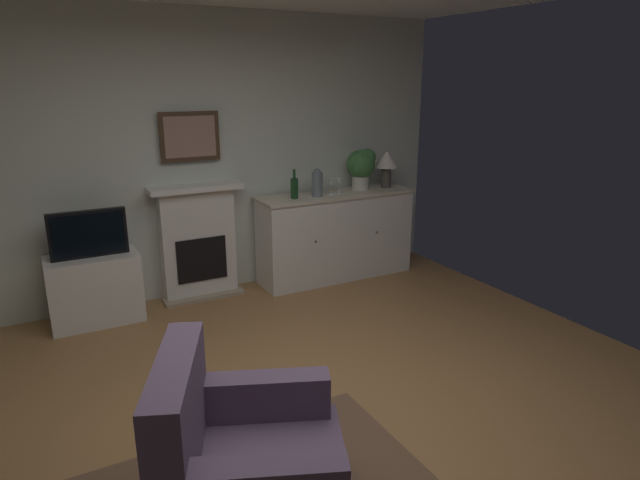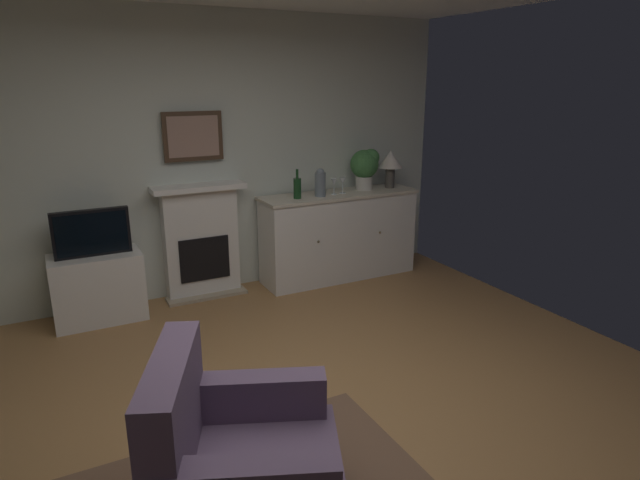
{
  "view_description": "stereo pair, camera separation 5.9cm",
  "coord_description": "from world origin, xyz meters",
  "views": [
    {
      "loc": [
        -1.43,
        -2.42,
        2.04
      ],
      "look_at": [
        0.25,
        0.67,
        1.0
      ],
      "focal_mm": 30.56,
      "sensor_mm": 36.0,
      "label": 1
    },
    {
      "loc": [
        -1.38,
        -2.45,
        2.04
      ],
      "look_at": [
        0.25,
        0.67,
        1.0
      ],
      "focal_mm": 30.56,
      "sensor_mm": 36.0,
      "label": 2
    }
  ],
  "objects": [
    {
      "name": "sideboard_cabinet",
      "position": [
        1.34,
        2.35,
        0.46
      ],
      "size": [
        1.68,
        0.49,
        0.91
      ],
      "color": "white",
      "rests_on": "ground_plane"
    },
    {
      "name": "wine_glass_left",
      "position": [
        1.26,
        2.32,
        1.04
      ],
      "size": [
        0.07,
        0.07,
        0.16
      ],
      "color": "silver",
      "rests_on": "sideboard_cabinet"
    },
    {
      "name": "wine_glass_center",
      "position": [
        1.37,
        2.33,
        1.04
      ],
      "size": [
        0.07,
        0.07,
        0.16
      ],
      "color": "silver",
      "rests_on": "sideboard_cabinet"
    },
    {
      "name": "ground_plane",
      "position": [
        0.0,
        0.0,
        -0.05
      ],
      "size": [
        5.22,
        5.38,
        0.1
      ],
      "primitive_type": "cube",
      "color": "#9E7042",
      "rests_on": "ground"
    },
    {
      "name": "armchair",
      "position": [
        -0.76,
        -0.46,
        0.38
      ],
      "size": [
        1.04,
        1.01,
        0.92
      ],
      "color": "#604C66",
      "rests_on": "ground_plane"
    },
    {
      "name": "wine_bottle",
      "position": [
        0.85,
        2.32,
        1.02
      ],
      "size": [
        0.08,
        0.08,
        0.29
      ],
      "color": "#193F1E",
      "rests_on": "sideboard_cabinet"
    },
    {
      "name": "tv_set",
      "position": [
        -1.05,
        2.34,
        0.8
      ],
      "size": [
        0.62,
        0.07,
        0.4
      ],
      "color": "black",
      "rests_on": "tv_cabinet"
    },
    {
      "name": "tv_cabinet",
      "position": [
        -1.05,
        2.37,
        0.3
      ],
      "size": [
        0.75,
        0.42,
        0.6
      ],
      "color": "white",
      "rests_on": "ground_plane"
    },
    {
      "name": "framed_picture",
      "position": [
        -0.08,
        2.58,
        1.54
      ],
      "size": [
        0.55,
        0.04,
        0.45
      ],
      "color": "#473323"
    },
    {
      "name": "vase_decorative",
      "position": [
        1.1,
        2.3,
        1.05
      ],
      "size": [
        0.11,
        0.11,
        0.28
      ],
      "color": "slate",
      "rests_on": "sideboard_cabinet"
    },
    {
      "name": "fireplace_unit",
      "position": [
        -0.08,
        2.53,
        0.55
      ],
      "size": [
        0.87,
        0.3,
        1.1
      ],
      "color": "white",
      "rests_on": "ground_plane"
    },
    {
      "name": "table_lamp",
      "position": [
        1.97,
        2.35,
        1.19
      ],
      "size": [
        0.26,
        0.26,
        0.4
      ],
      "color": "#4C4742",
      "rests_on": "sideboard_cabinet"
    },
    {
      "name": "potted_plant_small",
      "position": [
        1.68,
        2.4,
        1.17
      ],
      "size": [
        0.3,
        0.3,
        0.43
      ],
      "color": "beige",
      "rests_on": "sideboard_cabinet"
    },
    {
      "name": "wall_rear",
      "position": [
        0.0,
        2.66,
        1.33
      ],
      "size": [
        5.22,
        0.06,
        2.67
      ],
      "primitive_type": "cube",
      "color": "silver",
      "rests_on": "ground_plane"
    }
  ]
}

